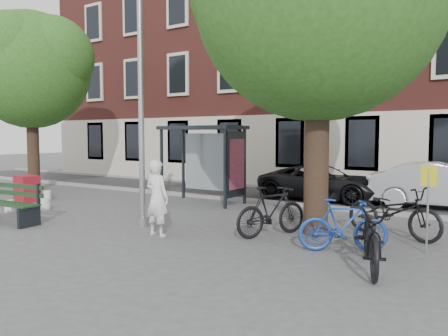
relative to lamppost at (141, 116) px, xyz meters
name	(u,v)px	position (x,y,z in m)	size (l,w,h in m)	color
ground	(143,226)	(0.00, 0.00, -2.78)	(90.00, 90.00, 0.00)	#4C4C4F
road	(269,195)	(0.00, 7.00, -2.78)	(40.00, 4.00, 0.01)	#28282B
curb_near	(243,200)	(0.00, 5.00, -2.72)	(40.00, 0.25, 0.12)	gray
curb_far	(290,188)	(0.00, 9.00, -2.72)	(40.00, 0.25, 0.12)	gray
building_row	(325,40)	(0.00, 13.00, 4.22)	(30.00, 8.00, 14.00)	brown
lamppost	(141,116)	(0.00, 0.00, 0.00)	(0.28, 0.35, 6.11)	#9EA0A3
tree_left	(28,64)	(-8.99, 2.88, 2.43)	(5.18, 4.86, 7.40)	black
bus_shelter	(214,147)	(-0.61, 4.11, -0.87)	(2.85, 1.45, 2.62)	#1E2328
painter	(157,198)	(1.01, -0.59, -1.91)	(0.64, 0.42, 1.75)	white
bench	(10,206)	(-3.19, -1.59, -2.32)	(2.01, 0.78, 1.01)	#1E2328
bike_a	(393,211)	(5.57, 2.17, -2.19)	(0.78, 2.25, 1.18)	black
bike_b	(343,225)	(5.01, 0.36, -2.26)	(0.49, 1.75, 1.05)	navy
bike_c	(372,235)	(5.77, -0.50, -2.20)	(0.78, 2.23, 1.17)	black
bike_d	(272,211)	(3.22, 0.79, -2.21)	(0.54, 1.91, 1.15)	black
car_dark	(323,182)	(2.20, 6.91, -2.16)	(2.07, 4.50, 1.25)	black
car_silver	(443,186)	(6.04, 7.05, -2.06)	(1.54, 4.41, 1.45)	#B2B6BA
red_stand	(27,189)	(-6.36, 0.96, -2.33)	(0.90, 0.60, 0.90)	maroon
bucket_a	(45,204)	(-4.29, 0.23, -2.60)	(0.28, 0.28, 0.36)	silver
bucket_b	(47,196)	(-5.91, 1.42, -2.60)	(0.28, 0.28, 0.36)	white
bucket_c	(10,206)	(-4.80, -0.63, -2.60)	(0.28, 0.28, 0.36)	white
notice_sign	(428,192)	(6.42, 1.09, -1.59)	(0.29, 0.06, 1.70)	#9EA0A3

